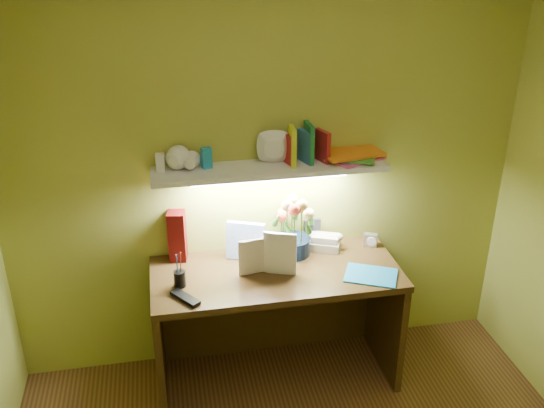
# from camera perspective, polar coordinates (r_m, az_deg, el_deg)

# --- Properties ---
(desk) EXTENTS (1.40, 0.60, 0.75)m
(desk) POSITION_cam_1_polar(r_m,az_deg,el_deg) (3.64, 0.38, -11.37)
(desk) COLOR #33210E
(desk) RESTS_ON ground
(flower_bouquet) EXTENTS (0.29, 0.29, 0.36)m
(flower_bouquet) POSITION_cam_1_polar(r_m,az_deg,el_deg) (3.51, 1.98, -2.12)
(flower_bouquet) COLOR #0A1833
(flower_bouquet) RESTS_ON desk
(telephone) EXTENTS (0.21, 0.19, 0.11)m
(telephone) POSITION_cam_1_polar(r_m,az_deg,el_deg) (3.64, 5.02, -3.43)
(telephone) COLOR white
(telephone) RESTS_ON desk
(desk_clock) EXTENTS (0.09, 0.07, 0.08)m
(desk_clock) POSITION_cam_1_polar(r_m,az_deg,el_deg) (3.71, 9.23, -3.35)
(desk_clock) COLOR silver
(desk_clock) RESTS_ON desk
(whisky_bottle) EXTENTS (0.08, 0.08, 0.25)m
(whisky_bottle) POSITION_cam_1_polar(r_m,az_deg,el_deg) (3.53, -9.00, -3.34)
(whisky_bottle) COLOR #AC330C
(whisky_bottle) RESTS_ON desk
(whisky_box) EXTENTS (0.11, 0.11, 0.30)m
(whisky_box) POSITION_cam_1_polar(r_m,az_deg,el_deg) (3.51, -8.90, -2.99)
(whisky_box) COLOR #530909
(whisky_box) RESTS_ON desk
(pen_cup) EXTENTS (0.07, 0.07, 0.15)m
(pen_cup) POSITION_cam_1_polar(r_m,az_deg,el_deg) (3.29, -8.71, -6.50)
(pen_cup) COLOR black
(pen_cup) RESTS_ON desk
(art_card) EXTENTS (0.22, 0.13, 0.22)m
(art_card) POSITION_cam_1_polar(r_m,az_deg,el_deg) (3.50, -2.50, -3.50)
(art_card) COLOR white
(art_card) RESTS_ON desk
(tv_remote) EXTENTS (0.15, 0.18, 0.02)m
(tv_remote) POSITION_cam_1_polar(r_m,az_deg,el_deg) (3.21, -8.18, -8.74)
(tv_remote) COLOR black
(tv_remote) RESTS_ON desk
(blue_folder) EXTENTS (0.34, 0.31, 0.01)m
(blue_folder) POSITION_cam_1_polar(r_m,az_deg,el_deg) (3.43, 9.30, -6.64)
(blue_folder) COLOR #1D8AC4
(blue_folder) RESTS_ON desk
(desk_book_a) EXTENTS (0.16, 0.03, 0.21)m
(desk_book_a) POSITION_cam_1_polar(r_m,az_deg,el_deg) (3.33, -3.17, -5.18)
(desk_book_a) COLOR silver
(desk_book_a) RESTS_ON desk
(desk_book_b) EXTENTS (0.18, 0.09, 0.26)m
(desk_book_b) POSITION_cam_1_polar(r_m,az_deg,el_deg) (3.36, -0.83, -4.53)
(desk_book_b) COLOR white
(desk_book_b) RESTS_ON desk
(wall_shelf) EXTENTS (1.32, 0.33, 0.25)m
(wall_shelf) POSITION_cam_1_polar(r_m,az_deg,el_deg) (3.33, 0.15, 3.97)
(wall_shelf) COLOR white
(wall_shelf) RESTS_ON ground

